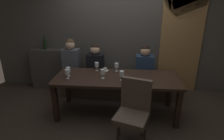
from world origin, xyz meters
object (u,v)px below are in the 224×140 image
at_px(dining_table, 117,81).
at_px(wine_glass_near_right, 103,72).
at_px(chair_near_side, 133,108).
at_px(wine_glass_end_left, 97,65).
at_px(diner_bearded, 95,61).
at_px(wine_glass_center_front, 122,74).
at_px(banquette_bench, 118,86).
at_px(wine_glass_far_left, 117,66).
at_px(espresso_cup, 105,70).
at_px(wine_glass_center_back, 68,70).
at_px(wine_bottle_dark_red, 45,44).
at_px(diner_redhead, 71,59).
at_px(diner_far_end, 145,63).
at_px(wine_glass_far_right, 67,72).

relative_size(dining_table, wine_glass_near_right, 13.41).
bearing_deg(chair_near_side, wine_glass_end_left, 124.23).
relative_size(diner_bearded, wine_glass_center_front, 4.46).
bearing_deg(chair_near_side, banquette_bench, 101.41).
height_order(dining_table, wine_glass_end_left, wine_glass_end_left).
distance_m(wine_glass_far_left, espresso_cup, 0.23).
distance_m(dining_table, wine_glass_center_back, 0.89).
bearing_deg(wine_bottle_dark_red, wine_glass_near_right, -37.03).
xyz_separation_m(wine_glass_near_right, wine_glass_end_left, (-0.17, 0.37, -0.00)).
bearing_deg(wine_glass_center_back, diner_bearded, 63.03).
bearing_deg(diner_redhead, dining_table, -34.75).
height_order(chair_near_side, diner_far_end, diner_far_end).
height_order(banquette_bench, wine_glass_center_back, wine_glass_center_back).
xyz_separation_m(wine_glass_near_right, wine_glass_far_left, (0.22, 0.36, -0.00)).
distance_m(diner_far_end, wine_glass_far_right, 1.62).
height_order(chair_near_side, wine_glass_end_left, chair_near_side).
relative_size(diner_far_end, wine_glass_near_right, 4.39).
relative_size(diner_redhead, wine_glass_far_left, 4.98).
bearing_deg(wine_glass_center_front, diner_bearded, 125.75).
distance_m(wine_bottle_dark_red, wine_glass_far_right, 1.50).
distance_m(diner_redhead, wine_bottle_dark_red, 0.81).
distance_m(wine_glass_near_right, wine_glass_center_back, 0.63).
bearing_deg(wine_glass_far_left, wine_glass_center_back, -159.96).
xyz_separation_m(chair_near_side, wine_glass_center_front, (-0.19, 0.59, 0.30)).
xyz_separation_m(wine_glass_far_right, espresso_cup, (0.61, 0.43, -0.09)).
height_order(wine_bottle_dark_red, espresso_cup, wine_bottle_dark_red).
relative_size(diner_redhead, wine_bottle_dark_red, 2.50).
bearing_deg(diner_bearded, wine_glass_far_left, -40.60).
xyz_separation_m(diner_far_end, wine_glass_far_right, (-1.39, -0.83, 0.07)).
distance_m(banquette_bench, wine_glass_end_left, 0.85).
bearing_deg(wine_glass_far_left, diner_far_end, 35.82).
distance_m(diner_bearded, wine_glass_far_right, 0.90).
relative_size(banquette_bench, diner_far_end, 3.47).
relative_size(wine_glass_center_front, wine_glass_center_back, 1.00).
distance_m(diner_redhead, diner_bearded, 0.54).
bearing_deg(wine_bottle_dark_red, wine_glass_center_front, -32.92).
xyz_separation_m(dining_table, wine_glass_far_left, (-0.02, 0.28, 0.20)).
bearing_deg(banquette_bench, wine_glass_near_right, -106.94).
height_order(diner_redhead, espresso_cup, diner_redhead).
bearing_deg(wine_glass_far_right, espresso_cup, 35.08).
height_order(dining_table, espresso_cup, espresso_cup).
bearing_deg(wine_glass_near_right, diner_far_end, 44.50).
xyz_separation_m(diner_redhead, wine_glass_far_right, (0.19, -0.86, 0.02)).
bearing_deg(espresso_cup, wine_bottle_dark_red, 152.98).
height_order(wine_glass_far_left, wine_glass_end_left, same).
relative_size(diner_far_end, espresso_cup, 6.00).
bearing_deg(wine_glass_end_left, diner_redhead, 145.91).
relative_size(wine_glass_center_back, wine_glass_end_left, 1.00).
bearing_deg(espresso_cup, wine_glass_far_right, -144.92).
distance_m(wine_glass_center_back, espresso_cup, 0.71).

